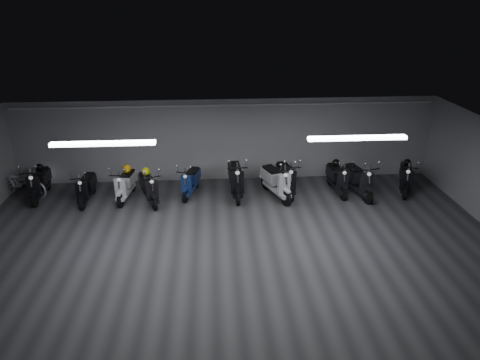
{
  "coord_description": "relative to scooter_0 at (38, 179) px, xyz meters",
  "views": [
    {
      "loc": [
        -0.47,
        -8.4,
        5.92
      ],
      "look_at": [
        0.28,
        2.5,
        1.05
      ],
      "focal_mm": 31.45,
      "sensor_mm": 36.0,
      "label": 1
    }
  ],
  "objects": [
    {
      "name": "scooter_6",
      "position": [
        7.36,
        -0.43,
        0.04
      ],
      "size": [
        1.29,
        2.01,
        1.42
      ],
      "primitive_type": null,
      "rotation": [
        0.0,
        0.0,
        0.37
      ],
      "color": "silver",
      "rests_on": "floor"
    },
    {
      "name": "helmet_4",
      "position": [
        2.72,
        0.01,
        0.25
      ],
      "size": [
        0.27,
        0.27,
        0.27
      ],
      "primitive_type": "sphere",
      "color": "#E9AA0D",
      "rests_on": "scooter_2"
    },
    {
      "name": "scooter_2",
      "position": [
        2.69,
        -0.23,
        -0.04
      ],
      "size": [
        0.81,
        1.78,
        1.27
      ],
      "primitive_type": null,
      "rotation": [
        0.0,
        0.0,
        -0.15
      ],
      "color": "silver",
      "rests_on": "floor"
    },
    {
      "name": "back_wall",
      "position": [
        5.89,
        1.13,
        0.72
      ],
      "size": [
        14.0,
        0.01,
        2.8
      ],
      "primitive_type": "cube",
      "color": "gray",
      "rests_on": "ground"
    },
    {
      "name": "scooter_0",
      "position": [
        0.0,
        0.0,
        0.0
      ],
      "size": [
        0.67,
        1.84,
        1.35
      ],
      "primitive_type": null,
      "rotation": [
        0.0,
        0.0,
        0.04
      ],
      "color": "black",
      "rests_on": "floor"
    },
    {
      "name": "helmet_2",
      "position": [
        3.35,
        -0.27,
        0.25
      ],
      "size": [
        0.25,
        0.25,
        0.25
      ],
      "primitive_type": "sphere",
      "color": "#D7E10D",
      "rests_on": "scooter_3"
    },
    {
      "name": "scooter_1",
      "position": [
        1.52,
        -0.33,
        -0.06
      ],
      "size": [
        0.59,
        1.67,
        1.23
      ],
      "primitive_type": null,
      "rotation": [
        0.0,
        0.0,
        -0.02
      ],
      "color": "black",
      "rests_on": "floor"
    },
    {
      "name": "bicycle",
      "position": [
        -0.61,
        0.18,
        -0.1
      ],
      "size": [
        1.87,
        1.19,
        1.14
      ],
      "primitive_type": "imported",
      "rotation": [
        0.0,
        0.0,
        1.22
      ],
      "color": "silver",
      "rests_on": "floor"
    },
    {
      "name": "scooter_4",
      "position": [
        4.68,
        -0.08,
        -0.06
      ],
      "size": [
        0.97,
        1.74,
        1.23
      ],
      "primitive_type": null,
      "rotation": [
        0.0,
        0.0,
        -0.27
      ],
      "color": "navy",
      "rests_on": "floor"
    },
    {
      "name": "conduit",
      "position": [
        5.89,
        1.04,
        1.94
      ],
      "size": [
        13.6,
        0.05,
        0.05
      ],
      "primitive_type": "cylinder",
      "rotation": [
        0.0,
        1.57,
        0.0
      ],
      "color": "white",
      "rests_on": "back_wall"
    },
    {
      "name": "scooter_5",
      "position": [
        6.11,
        -0.22,
        0.07
      ],
      "size": [
        0.75,
        2.04,
        1.5
      ],
      "primitive_type": null,
      "rotation": [
        0.0,
        0.0,
        0.04
      ],
      "color": "black",
      "rests_on": "floor"
    },
    {
      "name": "floor",
      "position": [
        5.89,
        -3.88,
        -0.68
      ],
      "size": [
        14.0,
        10.0,
        0.01
      ],
      "primitive_type": "cube",
      "color": "#373739",
      "rests_on": "ground"
    },
    {
      "name": "helmet_0",
      "position": [
        9.36,
        0.04,
        0.26
      ],
      "size": [
        0.24,
        0.24,
        0.24
      ],
      "primitive_type": "sphere",
      "color": "black",
      "rests_on": "scooter_8"
    },
    {
      "name": "scooter_9",
      "position": [
        9.96,
        -0.46,
        0.02
      ],
      "size": [
        1.04,
        1.96,
        1.39
      ],
      "primitive_type": null,
      "rotation": [
        0.0,
        0.0,
        0.23
      ],
      "color": "black",
      "rests_on": "floor"
    },
    {
      "name": "scooter_3",
      "position": [
        3.43,
        -0.5,
        -0.02
      ],
      "size": [
        1.17,
        1.84,
        1.3
      ],
      "primitive_type": null,
      "rotation": [
        0.0,
        0.0,
        0.36
      ],
      "color": "black",
      "rests_on": "floor"
    },
    {
      "name": "ceiling",
      "position": [
        5.89,
        -3.88,
        2.13
      ],
      "size": [
        14.0,
        10.0,
        0.01
      ],
      "primitive_type": "cube",
      "color": "gray",
      "rests_on": "ground"
    },
    {
      "name": "helmet_1",
      "position": [
        11.67,
        -0.08,
        0.26
      ],
      "size": [
        0.23,
        0.23,
        0.23
      ],
      "primitive_type": "sphere",
      "color": "black",
      "rests_on": "scooter_10"
    },
    {
      "name": "fluor_strip_left",
      "position": [
        2.89,
        -2.88,
        2.06
      ],
      "size": [
        2.4,
        0.18,
        0.08
      ],
      "primitive_type": "cube",
      "color": "white",
      "rests_on": "ceiling"
    },
    {
      "name": "scooter_8",
      "position": [
        9.38,
        -0.21,
        -0.02
      ],
      "size": [
        0.73,
        1.8,
        1.31
      ],
      "primitive_type": null,
      "rotation": [
        0.0,
        0.0,
        0.08
      ],
      "color": "black",
      "rests_on": "floor"
    },
    {
      "name": "scooter_10",
      "position": [
        11.58,
        -0.31,
        -0.01
      ],
      "size": [
        1.21,
        1.87,
        1.32
      ],
      "primitive_type": null,
      "rotation": [
        0.0,
        0.0,
        -0.38
      ],
      "color": "black",
      "rests_on": "floor"
    },
    {
      "name": "scooter_7",
      "position": [
        7.72,
        -0.14,
        0.02
      ],
      "size": [
        0.78,
        1.91,
        1.39
      ],
      "primitive_type": null,
      "rotation": [
        0.0,
        0.0,
        0.09
      ],
      "color": "black",
      "rests_on": "floor"
    },
    {
      "name": "helmet_3",
      "position": [
        -0.01,
        0.25,
        0.28
      ],
      "size": [
        0.23,
        0.23,
        0.23
      ],
      "primitive_type": "sphere",
      "color": "black",
      "rests_on": "scooter_0"
    },
    {
      "name": "fluor_strip_right",
      "position": [
        8.89,
        -2.88,
        2.06
      ],
      "size": [
        2.4,
        0.18,
        0.08
      ],
      "primitive_type": "cube",
      "color": "white",
      "rests_on": "ceiling"
    }
  ]
}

